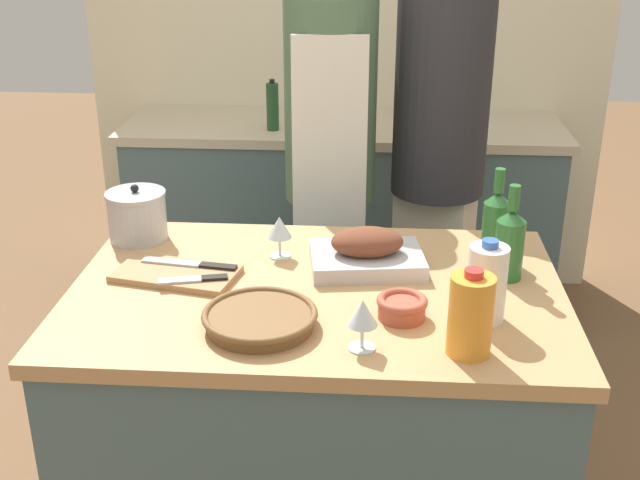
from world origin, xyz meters
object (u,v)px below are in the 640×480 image
condiment_bottle_tall (273,107)px  person_cook_guest (439,156)px  juice_jug (471,315)px  stock_pot (137,215)px  person_cook_aproned (330,160)px  wicker_basket (260,318)px  knife_chef (193,264)px  cutting_board (176,274)px  wine_bottle_green (510,242)px  wine_bottle_dark (496,223)px  wine_glass_left (363,315)px  roasting_pan (367,253)px  knife_paring (196,279)px  condiment_bottle_short (444,114)px  mixing_bowl (402,307)px  wine_glass_right (279,229)px  milk_jug (487,283)px

condiment_bottle_tall → person_cook_guest: person_cook_guest is taller
juice_jug → person_cook_guest: 1.21m
stock_pot → condiment_bottle_tall: (0.25, 1.19, 0.04)m
stock_pot → person_cook_aproned: (0.54, 0.55, 0.01)m
wicker_basket → knife_chef: size_ratio=1.02×
cutting_board → condiment_bottle_tall: (0.08, 1.44, 0.11)m
wine_bottle_green → person_cook_guest: size_ratio=0.15×
wine_bottle_dark → wine_glass_left: 0.64m
cutting_board → knife_chef: 0.06m
wine_glass_left → juice_jug: bearing=-0.1°
wicker_basket → stock_pot: stock_pot is taller
roasting_pan → condiment_bottle_tall: 1.41m
wine_bottle_green → knife_chef: wine_bottle_green is taller
juice_jug → knife_paring: bearing=157.2°
cutting_board → wine_bottle_green: 0.89m
condiment_bottle_short → mixing_bowl: bearing=-97.5°
roasting_pan → condiment_bottle_short: 1.41m
person_cook_aproned → juice_jug: bearing=-74.3°
wicker_basket → roasting_pan: bearing=54.8°
knife_paring → person_cook_guest: bearing=53.6°
wicker_basket → mixing_bowl: mixing_bowl is taller
knife_paring → person_cook_aproned: (0.30, 0.85, 0.06)m
roasting_pan → person_cook_guest: size_ratio=0.19×
person_cook_aproned → mixing_bowl: bearing=-79.3°
wine_bottle_dark → condiment_bottle_tall: bearing=122.0°
cutting_board → wine_bottle_green: size_ratio=1.34×
cutting_board → knife_paring: size_ratio=1.94×
wine_bottle_dark → person_cook_guest: person_cook_guest is taller
mixing_bowl → knife_chef: bearing=158.1°
roasting_pan → stock_pot: 0.70m
wicker_basket → condiment_bottle_short: 1.81m
knife_chef → condiment_bottle_tall: bearing=88.1°
knife_chef → person_cook_guest: bearing=49.5°
wicker_basket → person_cook_guest: size_ratio=0.16×
wine_bottle_dark → wine_glass_right: wine_bottle_dark is taller
cutting_board → condiment_bottle_tall: bearing=86.7°
condiment_bottle_tall → person_cook_aproned: person_cook_aproned is taller
knife_chef → knife_paring: bearing=-72.6°
stock_pot → condiment_bottle_short: size_ratio=1.09×
knife_paring → roasting_pan: bearing=18.4°
roasting_pan → wicker_basket: bearing=-125.2°
person_cook_guest → cutting_board: bearing=-108.6°
knife_paring → stock_pot: bearing=128.0°
milk_jug → wine_bottle_dark: 0.37m
juice_jug → wine_glass_right: 0.68m
person_cook_guest → wicker_basket: bearing=-91.4°
mixing_bowl → juice_jug: size_ratio=0.61×
juice_jug → person_cook_aproned: 1.20m
person_cook_aproned → person_cook_guest: person_cook_guest is taller
wicker_basket → person_cook_aproned: person_cook_aproned is taller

